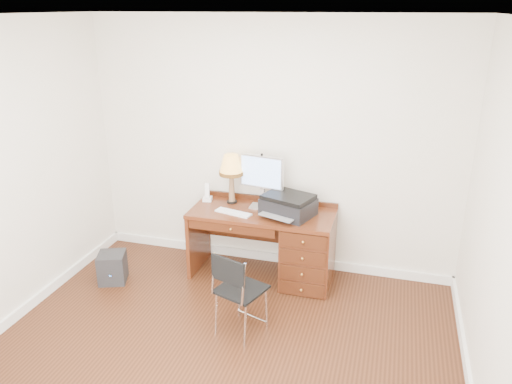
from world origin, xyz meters
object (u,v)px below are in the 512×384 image
(phone, at_px, (207,196))
(chair, at_px, (239,287))
(equipment_box, at_px, (112,267))
(monitor, at_px, (261,175))
(desk, at_px, (292,244))
(printer, at_px, (288,205))
(leg_lamp, at_px, (231,168))

(phone, height_order, chair, phone)
(phone, relative_size, chair, 0.25)
(equipment_box, bearing_deg, monitor, 5.40)
(desk, distance_m, chair, 1.10)
(printer, xyz_separation_m, chair, (-0.19, -1.06, -0.37))
(monitor, bearing_deg, leg_lamp, -171.95)
(equipment_box, bearing_deg, chair, -38.37)
(monitor, distance_m, equipment_box, 1.86)
(desk, relative_size, printer, 2.55)
(leg_lamp, bearing_deg, desk, -11.75)
(desk, height_order, phone, phone)
(leg_lamp, xyz_separation_m, equipment_box, (-1.11, -0.71, -0.99))
(printer, bearing_deg, leg_lamp, -174.59)
(leg_lamp, bearing_deg, equipment_box, -147.29)
(printer, relative_size, leg_lamp, 1.09)
(chair, bearing_deg, printer, 99.21)
(leg_lamp, bearing_deg, monitor, -1.80)
(chair, distance_m, equipment_box, 1.69)
(printer, distance_m, equipment_box, 1.98)
(monitor, xyz_separation_m, printer, (0.33, -0.15, -0.25))
(printer, distance_m, phone, 0.95)
(leg_lamp, distance_m, equipment_box, 1.64)
(monitor, xyz_separation_m, chair, (0.14, -1.21, -0.62))
(desk, xyz_separation_m, chair, (-0.24, -1.07, 0.07))
(printer, bearing_deg, chair, -81.17)
(monitor, relative_size, leg_lamp, 1.04)
(desk, bearing_deg, printer, -162.79)
(printer, height_order, phone, printer)
(desk, relative_size, monitor, 2.68)
(monitor, height_order, leg_lamp, monitor)
(printer, xyz_separation_m, equipment_box, (-1.77, -0.55, -0.70))
(monitor, xyz_separation_m, leg_lamp, (-0.33, 0.01, 0.04))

